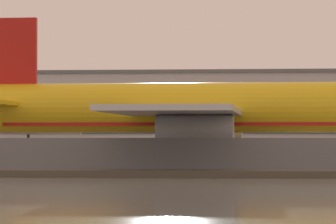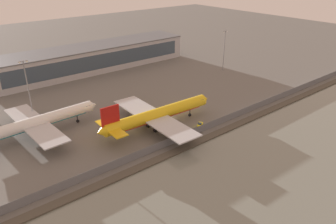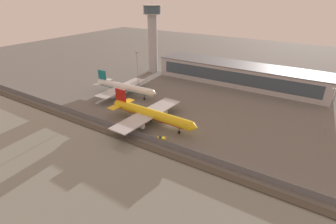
{
  "view_description": "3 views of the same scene",
  "coord_description": "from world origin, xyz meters",
  "px_view_note": "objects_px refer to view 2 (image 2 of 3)",
  "views": [
    {
      "loc": [
        -5.11,
        -87.37,
        2.83
      ],
      "look_at": [
        -11.78,
        -3.84,
        4.87
      ],
      "focal_mm": 105.0,
      "sensor_mm": 36.0,
      "label": 1
    },
    {
      "loc": [
        -70.93,
        -86.72,
        54.55
      ],
      "look_at": [
        -0.79,
        -0.32,
        2.69
      ],
      "focal_mm": 35.0,
      "sensor_mm": 36.0,
      "label": 2
    },
    {
      "loc": [
        55.86,
        -89.24,
        56.21
      ],
      "look_at": [
        -2.09,
        0.99,
        5.88
      ],
      "focal_mm": 28.0,
      "sensor_mm": 36.0,
      "label": 3
    }
  ],
  "objects_px": {
    "apron_light_mast_apron_east": "(28,89)",
    "passenger_jet_white_teal": "(38,122)",
    "baggage_tug": "(200,125)",
    "cargo_jet_yellow": "(157,115)",
    "apron_light_mast_apron_west": "(224,49)"
  },
  "relations": [
    {
      "from": "cargo_jet_yellow",
      "to": "baggage_tug",
      "type": "relative_size",
      "value": 13.42
    },
    {
      "from": "apron_light_mast_apron_east",
      "to": "passenger_jet_white_teal",
      "type": "bearing_deg",
      "value": -99.12
    },
    {
      "from": "cargo_jet_yellow",
      "to": "baggage_tug",
      "type": "distance_m",
      "value": 16.03
    },
    {
      "from": "passenger_jet_white_teal",
      "to": "baggage_tug",
      "type": "xyz_separation_m",
      "value": [
        46.54,
        -30.43,
        -4.05
      ]
    },
    {
      "from": "passenger_jet_white_teal",
      "to": "baggage_tug",
      "type": "relative_size",
      "value": 12.29
    },
    {
      "from": "cargo_jet_yellow",
      "to": "apron_light_mast_apron_east",
      "type": "bearing_deg",
      "value": 135.53
    },
    {
      "from": "passenger_jet_white_teal",
      "to": "apron_light_mast_apron_west",
      "type": "xyz_separation_m",
      "value": [
        102.24,
        9.33,
        7.15
      ]
    },
    {
      "from": "passenger_jet_white_teal",
      "to": "apron_light_mast_apron_west",
      "type": "height_order",
      "value": "apron_light_mast_apron_west"
    },
    {
      "from": "baggage_tug",
      "to": "passenger_jet_white_teal",
      "type": "bearing_deg",
      "value": 146.82
    },
    {
      "from": "cargo_jet_yellow",
      "to": "apron_light_mast_apron_west",
      "type": "relative_size",
      "value": 2.22
    },
    {
      "from": "apron_light_mast_apron_east",
      "to": "baggage_tug",
      "type": "bearing_deg",
      "value": -42.69
    },
    {
      "from": "apron_light_mast_apron_west",
      "to": "baggage_tug",
      "type": "bearing_deg",
      "value": -144.48
    },
    {
      "from": "apron_light_mast_apron_east",
      "to": "cargo_jet_yellow",
      "type": "bearing_deg",
      "value": -44.47
    },
    {
      "from": "cargo_jet_yellow",
      "to": "baggage_tug",
      "type": "height_order",
      "value": "cargo_jet_yellow"
    },
    {
      "from": "baggage_tug",
      "to": "cargo_jet_yellow",
      "type": "bearing_deg",
      "value": 142.56
    }
  ]
}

